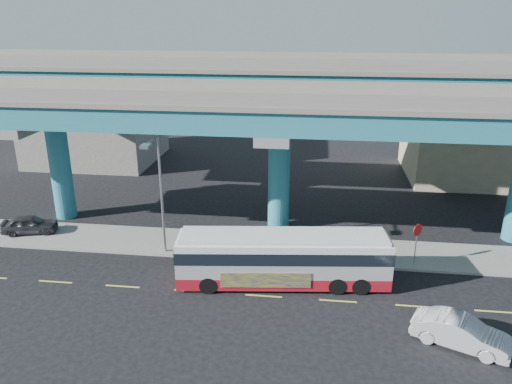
# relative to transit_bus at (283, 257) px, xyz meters

# --- Properties ---
(ground) EXTENTS (120.00, 120.00, 0.00)m
(ground) POSITION_rel_transit_bus_xyz_m (-0.93, -1.21, -1.66)
(ground) COLOR black
(ground) RESTS_ON ground
(sidewalk) EXTENTS (70.00, 4.00, 0.15)m
(sidewalk) POSITION_rel_transit_bus_xyz_m (-0.93, 4.29, -1.59)
(sidewalk) COLOR gray
(sidewalk) RESTS_ON ground
(lane_markings) EXTENTS (58.00, 0.12, 0.01)m
(lane_markings) POSITION_rel_transit_bus_xyz_m (-0.93, -1.51, -1.66)
(lane_markings) COLOR #D8C64C
(lane_markings) RESTS_ON ground
(viaduct) EXTENTS (52.00, 12.40, 11.70)m
(viaduct) POSITION_rel_transit_bus_xyz_m (-0.93, 7.90, 7.48)
(viaduct) COLOR #21707C
(viaduct) RESTS_ON ground
(building_beige) EXTENTS (14.00, 10.23, 7.00)m
(building_beige) POSITION_rel_transit_bus_xyz_m (17.07, 21.77, 1.84)
(building_beige) COLOR tan
(building_beige) RESTS_ON ground
(building_concrete) EXTENTS (12.00, 10.00, 9.00)m
(building_concrete) POSITION_rel_transit_bus_xyz_m (-20.93, 22.79, 2.84)
(building_concrete) COLOR gray
(building_concrete) RESTS_ON ground
(transit_bus) EXTENTS (12.03, 3.87, 3.03)m
(transit_bus) POSITION_rel_transit_bus_xyz_m (0.00, 0.00, 0.00)
(transit_bus) COLOR maroon
(transit_bus) RESTS_ON ground
(sedan) EXTENTS (4.79, 5.50, 1.44)m
(sedan) POSITION_rel_transit_bus_xyz_m (8.54, -4.61, -0.95)
(sedan) COLOR #A8A8AD
(sedan) RESTS_ON ground
(parked_car) EXTENTS (3.28, 4.39, 1.25)m
(parked_car) POSITION_rel_transit_bus_xyz_m (-17.83, 4.36, -0.89)
(parked_car) COLOR #303135
(parked_car) RESTS_ON sidewalk
(street_lamp) EXTENTS (0.50, 2.52, 7.72)m
(street_lamp) POSITION_rel_transit_bus_xyz_m (-7.73, 2.23, 3.51)
(street_lamp) COLOR gray
(street_lamp) RESTS_ON sidewalk
(stop_sign) EXTENTS (0.62, 0.55, 2.67)m
(stop_sign) POSITION_rel_transit_bus_xyz_m (7.73, 2.97, 0.42)
(stop_sign) COLOR gray
(stop_sign) RESTS_ON sidewalk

